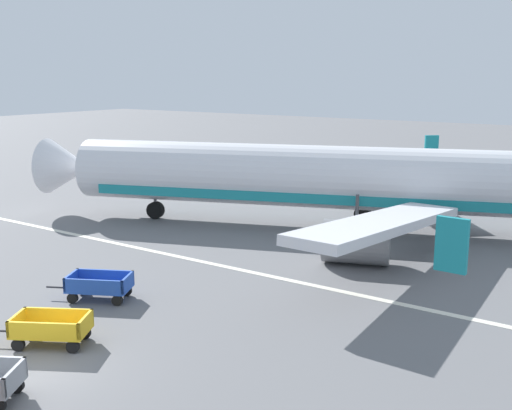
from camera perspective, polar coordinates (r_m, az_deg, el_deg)
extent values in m
plane|color=slate|center=(21.08, -20.08, -14.33)|extent=(220.00, 220.00, 0.00)
cube|color=silver|center=(29.15, -0.43, -6.20)|extent=(120.00, 0.36, 0.01)
cylinder|color=silver|center=(36.88, 5.80, 2.61)|extent=(29.46, 13.71, 3.70)
cube|color=teal|center=(37.06, 5.76, 1.06)|extent=(26.58, 12.51, 0.56)
cone|color=silver|center=(42.52, -16.81, 3.40)|extent=(4.24, 4.50, 3.63)
cube|color=silver|center=(28.46, 11.49, -1.71)|extent=(3.07, 13.08, 1.35)
cube|color=teal|center=(21.95, 17.56, -3.53)|extent=(1.11, 0.24, 1.90)
cylinder|color=gray|center=(30.38, 9.22, -3.39)|extent=(3.72, 3.07, 2.10)
cube|color=silver|center=(44.87, 12.60, 3.18)|extent=(10.62, 11.41, 1.35)
cube|color=teal|center=(51.20, 15.84, 5.13)|extent=(0.95, 0.88, 1.90)
cylinder|color=gray|center=(43.60, 10.84, 1.20)|extent=(3.72, 3.07, 2.10)
cylinder|color=#4C4C51|center=(40.04, -9.28, 0.96)|extent=(0.20, 0.20, 2.04)
cylinder|color=black|center=(40.24, -9.23, -0.47)|extent=(1.19, 0.80, 1.10)
cylinder|color=#4C4C51|center=(34.75, 9.28, -0.71)|extent=(0.20, 0.20, 2.04)
cylinder|color=black|center=(34.99, 9.22, -2.34)|extent=(1.19, 0.80, 1.10)
cylinder|color=#4C4C51|center=(39.05, 9.86, 0.66)|extent=(0.20, 0.20, 2.04)
cylinder|color=black|center=(39.25, 9.81, -0.80)|extent=(1.19, 0.80, 1.10)
cube|color=gray|center=(19.17, -21.32, -14.52)|extent=(0.78, 1.27, 0.55)
cylinder|color=black|center=(19.97, -21.18, -15.23)|extent=(0.46, 0.36, 0.44)
cube|color=gold|center=(22.65, -18.29, -11.00)|extent=(2.87, 2.45, 0.08)
cube|color=gold|center=(21.98, -19.01, -10.87)|extent=(2.22, 1.32, 0.55)
cube|color=gold|center=(23.09, -17.72, -9.68)|extent=(2.22, 1.32, 0.55)
cube|color=gold|center=(23.01, -21.14, -9.99)|extent=(0.78, 1.27, 0.55)
cube|color=gold|center=(22.10, -15.43, -10.51)|extent=(0.78, 1.27, 0.55)
cylinder|color=#2D2D33|center=(23.40, -22.42, -10.66)|extent=(0.91, 0.56, 0.08)
cylinder|color=black|center=(22.66, -21.04, -11.91)|extent=(0.46, 0.36, 0.44)
cylinder|color=black|center=(23.58, -19.86, -10.87)|extent=(0.46, 0.36, 0.44)
cylinder|color=black|center=(21.94, -16.51, -12.39)|extent=(0.46, 0.36, 0.44)
cylinder|color=black|center=(22.89, -15.50, -11.28)|extent=(0.46, 0.36, 0.44)
cube|color=#234CB2|center=(26.40, -14.19, -7.45)|extent=(2.86, 2.37, 0.08)
cube|color=#234CB2|center=(25.73, -14.76, -7.25)|extent=(2.28, 1.21, 0.55)
cube|color=#234CB2|center=(26.87, -13.72, -6.37)|extent=(2.28, 1.21, 0.55)
cube|color=#234CB2|center=(26.75, -16.63, -6.62)|extent=(0.72, 1.30, 0.55)
cube|color=#234CB2|center=(25.89, -11.74, -6.98)|extent=(0.72, 1.30, 0.55)
cylinder|color=#2D2D33|center=(27.11, -17.75, -7.23)|extent=(0.93, 0.52, 0.08)
cylinder|color=black|center=(26.35, -16.52, -8.22)|extent=(0.46, 0.34, 0.44)
cylinder|color=black|center=(27.32, -15.58, -7.44)|extent=(0.46, 0.34, 0.44)
cylinder|color=black|center=(25.67, -12.65, -8.55)|extent=(0.46, 0.34, 0.44)
cylinder|color=black|center=(26.66, -11.83, -7.74)|extent=(0.46, 0.34, 0.44)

